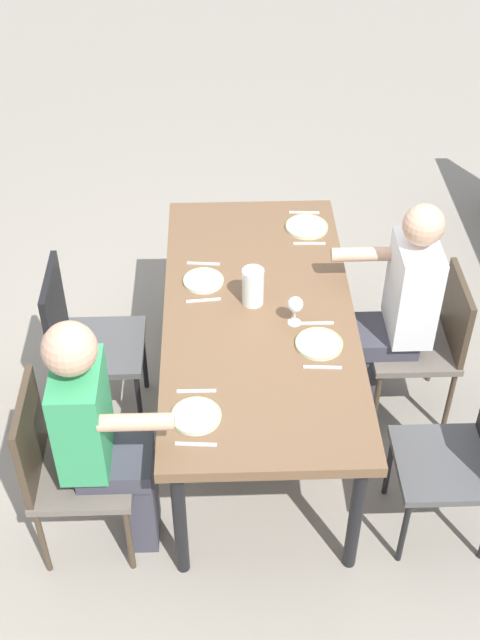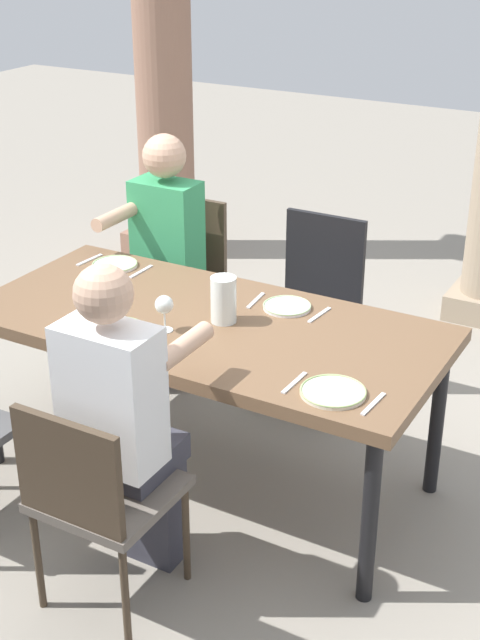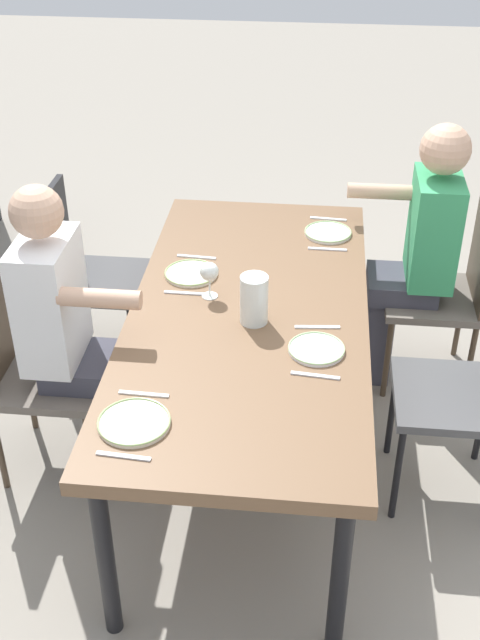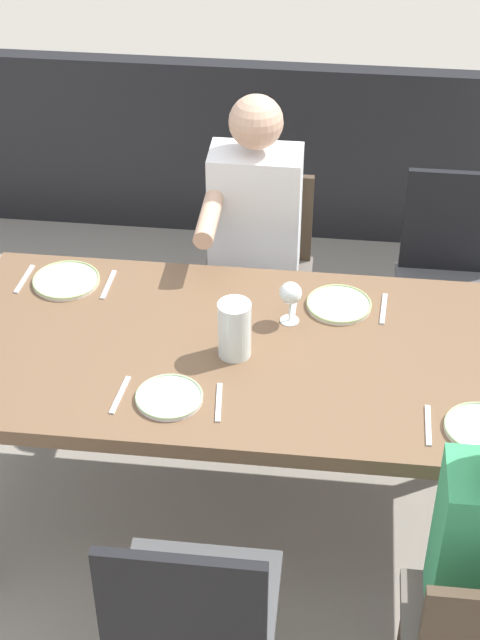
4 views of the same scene
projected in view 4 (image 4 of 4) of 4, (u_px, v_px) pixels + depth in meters
name	position (u px, v px, depth m)	size (l,w,h in m)	color
ground_plane	(255.00, 513.00, 3.67)	(16.00, 16.00, 0.00)	gray
dining_table	(257.00, 365.00, 3.24)	(1.95, 0.92, 0.77)	brown
chair_west_south	(453.00, 273.00, 3.99)	(0.44, 0.44, 0.90)	#4F4F50
chair_mid_north	(191.00, 620.00, 2.65)	(0.44, 0.44, 0.94)	#4F4F50
chair_mid_south	(257.00, 266.00, 4.07)	(0.44, 0.44, 0.85)	#6A6158
diner_woman_green	(252.00, 251.00, 3.81)	(0.35, 0.49, 1.29)	#3F3F4C
patio_railing	(296.00, 153.00, 4.94)	(4.35, 0.10, 0.90)	black
spoon_0	(428.00, 425.00, 2.92)	(0.02, 0.17, 0.01)	silver
plate_1	(339.00, 304.00, 3.38)	(0.22, 0.22, 0.02)	silver
wine_glass_1	(290.00, 294.00, 3.26)	(0.07, 0.07, 0.15)	white
fork_1	(384.00, 309.00, 3.37)	(0.02, 0.17, 0.01)	silver
spoon_1	(294.00, 303.00, 3.40)	(0.02, 0.17, 0.01)	silver
plate_2	(169.00, 397.00, 3.01)	(0.20, 0.20, 0.02)	white
fork_2	(219.00, 402.00, 3.00)	(0.02, 0.17, 0.01)	silver
spoon_2	(120.00, 395.00, 3.03)	(0.02, 0.17, 0.01)	silver
plate_3	(66.00, 280.00, 3.50)	(0.23, 0.23, 0.02)	silver
fork_3	(108.00, 285.00, 3.49)	(0.02, 0.17, 0.01)	silver
spoon_3	(24.00, 279.00, 3.51)	(0.02, 0.17, 0.01)	silver
water_pitcher	(234.00, 332.00, 3.14)	(0.11, 0.11, 0.19)	white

